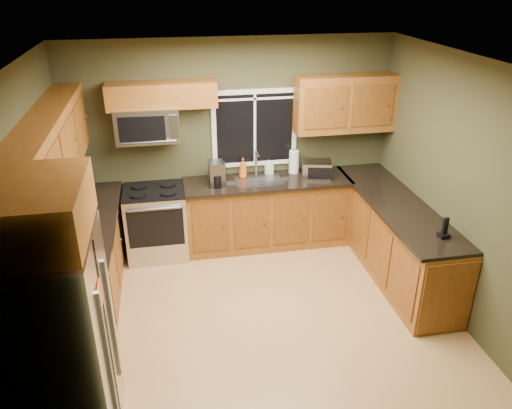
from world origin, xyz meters
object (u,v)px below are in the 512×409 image
object	(u,v)px
soap_bottle_b	(269,167)
microwave	(147,124)
cordless_phone	(444,231)
paper_towel_roll	(294,162)
range	(156,222)
coffee_maker	(217,174)
toaster_oven	(317,170)
refrigerator	(59,349)
kettle	(219,171)
soap_bottle_c	(215,171)
soap_bottle_a	(243,168)

from	to	relation	value
soap_bottle_b	microwave	bearing A→B (deg)	-176.47
cordless_phone	microwave	bearing A→B (deg)	146.45
microwave	paper_towel_roll	size ratio (longest dim) A/B	2.24
range	cordless_phone	world-z (taller)	cordless_phone
coffee_maker	cordless_phone	distance (m)	2.77
toaster_oven	coffee_maker	distance (m)	1.31
toaster_oven	cordless_phone	xyz separation A→B (m)	(0.82, -1.78, -0.05)
refrigerator	paper_towel_roll	size ratio (longest dim) A/B	5.31
cordless_phone	range	bearing A→B (deg)	148.34
refrigerator	soap_bottle_b	size ratio (longest dim) A/B	9.54
toaster_oven	soap_bottle_b	size ratio (longest dim) A/B	2.22
microwave	cordless_phone	world-z (taller)	microwave
toaster_oven	coffee_maker	size ratio (longest dim) A/B	1.36
range	kettle	distance (m)	1.05
soap_bottle_b	soap_bottle_c	xyz separation A→B (m)	(-0.73, 0.00, -0.00)
refrigerator	soap_bottle_b	xyz separation A→B (m)	(2.22, 3.00, 0.13)
kettle	paper_towel_roll	world-z (taller)	paper_towel_roll
coffee_maker	soap_bottle_c	size ratio (longest dim) A/B	1.68
kettle	soap_bottle_b	world-z (taller)	kettle
refrigerator	range	distance (m)	2.89
refrigerator	soap_bottle_c	size ratio (longest dim) A/B	9.75
coffee_maker	kettle	bearing A→B (deg)	69.32
microwave	soap_bottle_a	distance (m)	1.34
soap_bottle_a	soap_bottle_c	size ratio (longest dim) A/B	1.43
range	soap_bottle_c	size ratio (longest dim) A/B	5.08
cordless_phone	coffee_maker	bearing A→B (deg)	140.20
microwave	soap_bottle_a	world-z (taller)	microwave
refrigerator	paper_towel_roll	world-z (taller)	refrigerator
paper_towel_roll	refrigerator	bearing A→B (deg)	-130.58
refrigerator	coffee_maker	world-z (taller)	refrigerator
refrigerator	coffee_maker	xyz separation A→B (m)	(1.49, 2.74, 0.18)
paper_towel_roll	soap_bottle_b	bearing A→B (deg)	176.57
refrigerator	range	size ratio (longest dim) A/B	1.92
microwave	soap_bottle_b	distance (m)	1.68
kettle	soap_bottle_c	distance (m)	0.14
microwave	soap_bottle_c	distance (m)	1.07
range	paper_towel_roll	size ratio (longest dim) A/B	2.77
soap_bottle_a	cordless_phone	xyz separation A→B (m)	(1.76, -1.96, -0.07)
coffee_maker	paper_towel_roll	distance (m)	1.09
soap_bottle_a	kettle	bearing A→B (deg)	-170.98
paper_towel_roll	soap_bottle_a	bearing A→B (deg)	-175.79
soap_bottle_c	cordless_phone	world-z (taller)	cordless_phone
kettle	paper_towel_roll	distance (m)	1.02
microwave	coffee_maker	bearing A→B (deg)	-11.78
refrigerator	range	world-z (taller)	refrigerator
toaster_oven	refrigerator	bearing A→B (deg)	-135.58
range	paper_towel_roll	xyz separation A→B (m)	(1.86, 0.21, 0.63)
toaster_oven	soap_bottle_c	world-z (taller)	toaster_oven
refrigerator	soap_bottle_c	world-z (taller)	refrigerator
microwave	soap_bottle_c	xyz separation A→B (m)	(0.80, 0.09, -0.70)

